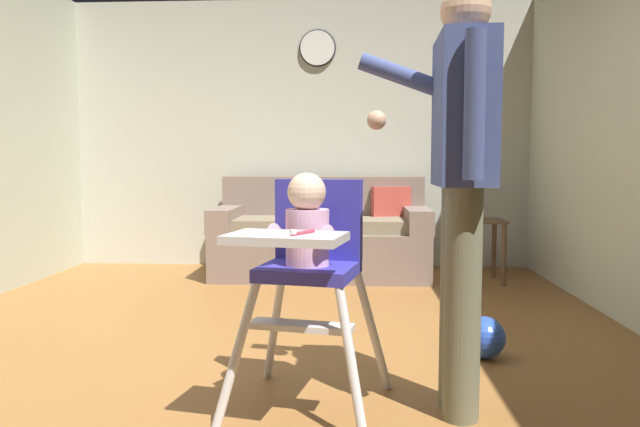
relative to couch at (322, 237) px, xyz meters
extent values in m
cube|color=#915E2E|center=(-0.24, -2.49, -0.38)|extent=(5.88, 7.56, 0.10)
cube|color=beige|center=(-0.24, 0.52, 0.92)|extent=(5.08, 0.06, 2.50)
cube|color=#7A685E|center=(-0.01, -0.06, -0.13)|extent=(1.82, 0.84, 0.40)
cube|color=#7A685E|center=(-0.01, 0.27, 0.30)|extent=(1.82, 0.22, 0.46)
cube|color=#7A685E|center=(-0.83, -0.06, 0.17)|extent=(0.20, 0.84, 0.20)
cube|color=#7A685E|center=(0.81, -0.06, 0.17)|extent=(0.20, 0.84, 0.20)
cube|color=#7F7159|center=(-0.39, -0.11, 0.12)|extent=(0.70, 0.60, 0.11)
cube|color=#7F7159|center=(0.38, -0.11, 0.12)|extent=(0.70, 0.60, 0.11)
cube|color=#B24238|center=(0.60, 0.14, 0.27)|extent=(0.35, 0.18, 0.34)
cylinder|color=silver|center=(-0.16, -3.05, -0.07)|extent=(0.19, 0.14, 0.54)
cylinder|color=silver|center=(0.27, -3.14, -0.07)|extent=(0.14, 0.19, 0.54)
cylinder|color=silver|center=(-0.08, -2.62, -0.07)|extent=(0.14, 0.19, 0.54)
cylinder|color=silver|center=(0.36, -2.71, -0.07)|extent=(0.19, 0.14, 0.54)
cube|color=#322F9C|center=(0.10, -2.88, 0.22)|extent=(0.43, 0.43, 0.05)
cube|color=#322F9C|center=(0.13, -2.73, 0.42)|extent=(0.37, 0.14, 0.33)
cube|color=silver|center=(0.04, -3.16, 0.39)|extent=(0.44, 0.34, 0.03)
cube|color=silver|center=(0.07, -2.98, 0.03)|extent=(0.41, 0.18, 0.02)
cylinder|color=#D8A1C2|center=(0.09, -2.90, 0.36)|extent=(0.20, 0.20, 0.22)
sphere|color=beige|center=(0.09, -2.91, 0.54)|extent=(0.15, 0.15, 0.15)
cylinder|color=#D8A1C2|center=(-0.02, -2.91, 0.37)|extent=(0.07, 0.15, 0.10)
cylinder|color=#D8A1C2|center=(0.19, -2.96, 0.37)|extent=(0.07, 0.15, 0.10)
cylinder|color=#CC384C|center=(0.10, -3.17, 0.41)|extent=(0.08, 0.12, 0.01)
cube|color=white|center=(0.07, -3.22, 0.42)|extent=(0.02, 0.03, 0.02)
cylinder|color=#66664E|center=(0.69, -2.83, 0.11)|extent=(0.14, 0.14, 0.89)
cylinder|color=#66664E|center=(0.68, -2.95, 0.11)|extent=(0.14, 0.14, 0.89)
cube|color=#3D4A7D|center=(0.68, -2.89, 0.84)|extent=(0.21, 0.41, 0.56)
sphere|color=tan|center=(0.68, -2.89, 1.22)|extent=(0.19, 0.19, 0.19)
cylinder|color=#3D4A7D|center=(0.52, -2.71, 0.98)|extent=(0.48, 0.09, 0.23)
sphere|color=tan|center=(0.36, -2.70, 0.82)|extent=(0.08, 0.08, 0.08)
cylinder|color=#3D4A7D|center=(0.68, -3.13, 0.84)|extent=(0.07, 0.07, 0.51)
sphere|color=#284CB7|center=(0.93, -2.22, -0.23)|extent=(0.21, 0.21, 0.21)
cube|color=brown|center=(1.30, -0.24, 0.18)|extent=(0.40, 0.40, 0.02)
cylinder|color=brown|center=(1.13, -0.41, -0.08)|extent=(0.04, 0.04, 0.50)
cylinder|color=brown|center=(1.47, -0.41, -0.08)|extent=(0.04, 0.04, 0.50)
cylinder|color=brown|center=(1.13, -0.07, -0.08)|extent=(0.04, 0.04, 0.50)
cylinder|color=brown|center=(1.47, -0.07, -0.08)|extent=(0.04, 0.04, 0.50)
cylinder|color=gold|center=(1.30, -0.24, 0.24)|extent=(0.07, 0.07, 0.10)
cylinder|color=white|center=(-0.07, 0.47, 1.72)|extent=(0.32, 0.03, 0.32)
cylinder|color=black|center=(-0.07, 0.48, 1.72)|extent=(0.34, 0.02, 0.34)
camera|label=1|loc=(0.27, -5.21, 0.65)|focal=33.67mm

